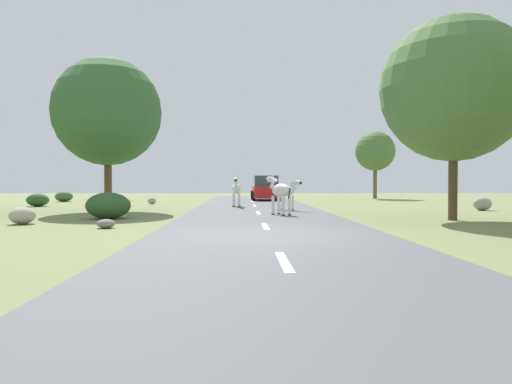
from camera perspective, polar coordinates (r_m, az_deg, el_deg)
ground_plane at (r=11.68m, az=0.19°, el=-5.39°), size 90.00×90.00×0.00m
road at (r=11.70m, az=1.64°, el=-5.26°), size 6.00×64.00×0.05m
lane_markings at (r=10.70m, az=1.96°, el=-5.72°), size 0.16×56.00×0.01m
zebra_0 at (r=24.53m, az=-2.40°, el=0.41°), size 0.48×1.69×1.59m
zebra_1 at (r=18.50m, az=2.89°, el=0.15°), size 1.07×1.54×1.59m
zebra_2 at (r=21.57m, az=3.76°, el=0.06°), size 1.21×1.23×1.44m
car_0 at (r=33.56m, az=1.16°, el=0.37°), size 2.06×4.36×1.74m
tree_2 at (r=37.38m, az=-17.34°, el=4.49°), size 3.11×3.11×4.12m
tree_3 at (r=23.04m, az=-17.60°, el=9.26°), size 4.97×4.97×7.08m
tree_4 at (r=18.16m, az=22.86°, el=11.41°), size 5.05×5.05×7.12m
tree_5 at (r=39.00m, az=14.26°, el=4.82°), size 3.17×3.17×5.42m
bush_0 at (r=28.43m, az=-24.96°, el=-0.89°), size 1.19×1.07×0.71m
bush_2 at (r=34.61m, az=-22.27°, el=-0.52°), size 1.17×1.05×0.70m
bush_3 at (r=17.95m, az=-17.49°, el=-1.59°), size 1.61×1.45×0.97m
rock_0 at (r=24.62m, az=25.77°, el=-1.30°), size 0.86×0.64×0.63m
rock_1 at (r=29.31m, az=-12.51°, el=-1.06°), size 0.52×0.36×0.39m
rock_2 at (r=14.37m, az=-17.75°, el=-3.68°), size 0.53×0.52×0.27m
rock_3 at (r=16.74m, az=-26.49°, el=-2.57°), size 0.78×0.86×0.55m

